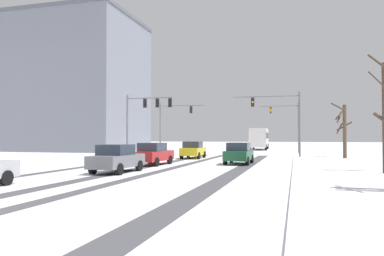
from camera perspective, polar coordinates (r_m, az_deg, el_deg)
The scene contains 16 objects.
wheel_track_left_lane at distance 23.77m, azimuth 7.30°, elevation -6.30°, with size 1.03×36.64×0.01m, color #4C4C51.
wheel_track_right_lane at distance 24.79m, azimuth -2.93°, elevation -6.11°, with size 0.73×36.64×0.01m, color #4C4C51.
wheel_track_center at distance 25.51m, azimuth -7.33°, elevation -5.97°, with size 0.89×36.64×0.01m, color #4C4C51.
wheel_track_oncoming at distance 27.34m, azimuth -15.28°, elevation -5.62°, with size 0.77×36.64×0.01m, color #4C4C51.
sidewalk_kerb_right at distance 21.94m, azimuth 20.29°, elevation -6.50°, with size 4.00×36.64×0.12m, color white.
traffic_signal_far_right at distance 50.22m, azimuth 14.39°, elevation 1.31°, with size 5.11×0.41×6.50m.
traffic_signal_far_left at distance 48.71m, azimuth -3.01°, elevation 1.43°, with size 6.05×0.43×6.50m.
traffic_signal_near_right at distance 38.08m, azimuth 13.33°, elevation 2.29°, with size 6.57×0.61×6.50m.
traffic_signal_near_left at distance 39.27m, azimuth -7.17°, elevation 2.59°, with size 5.07×0.43×6.50m.
car_yellow_cab_lead at distance 35.82m, azimuth 0.17°, elevation -3.35°, with size 1.94×4.15×1.62m.
car_dark_green_second at distance 28.53m, azimuth 7.16°, elevation -3.84°, with size 1.88×4.12×1.62m.
car_red_third at distance 27.58m, azimuth -5.98°, elevation -3.93°, with size 1.99×4.18×1.62m.
car_grey_fourth at distance 22.00m, azimuth -11.40°, elevation -4.56°, with size 1.90×4.14×1.62m.
bus_oncoming at distance 61.68m, azimuth 10.24°, elevation -1.40°, with size 2.95×11.08×3.38m.
bare_tree_sidewalk_far at distance 39.00m, azimuth 22.12°, elevation -0.02°, with size 2.03×2.14×5.42m.
office_building_far_left_block at distance 62.75m, azimuth -20.82°, elevation 5.99°, with size 27.98×15.49×19.98m.
Camera 1 is at (8.33, -6.78, 2.05)m, focal length 34.99 mm.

